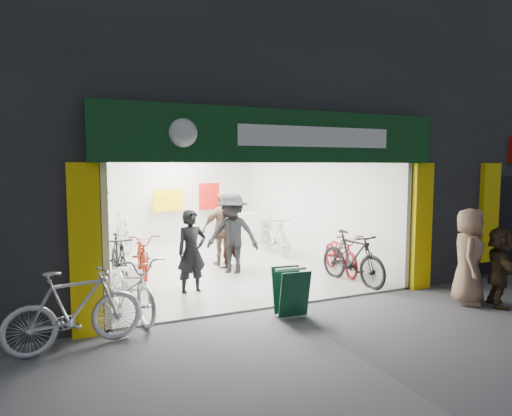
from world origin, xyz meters
TOP-DOWN VIEW (x-y plane):
  - ground at (0.00, 0.00)m, footprint 60.00×60.00m
  - building at (0.91, 4.99)m, footprint 17.00×10.27m
  - bike_left_front at (-2.50, 0.60)m, footprint 1.10×2.15m
  - bike_left_midfront at (-2.37, 3.16)m, footprint 0.58×1.74m
  - bike_left_midback at (-1.80, 3.45)m, footprint 0.83×1.97m
  - bike_left_back at (-1.80, 6.65)m, footprint 0.69×1.89m
  - bike_right_front at (2.16, 0.79)m, footprint 0.78×1.96m
  - bike_right_mid at (2.50, 1.71)m, footprint 1.01×1.96m
  - bike_right_back at (2.04, 4.28)m, footprint 0.56×1.88m
  - parked_bike at (-3.44, -0.49)m, footprint 1.97×0.88m
  - customer_a at (-1.19, 1.50)m, footprint 0.67×0.49m
  - customer_b at (0.22, 3.32)m, footprint 0.84×0.71m
  - customer_c at (0.15, 2.70)m, footprint 1.41×1.30m
  - customer_d at (0.24, 3.55)m, footprint 1.11×0.47m
  - pedestrian_near at (3.30, -1.20)m, footprint 1.02×1.00m
  - pedestrian_far at (3.67, -1.55)m, footprint 1.11×1.36m
  - sandwich_board at (-0.04, -0.50)m, footprint 0.57×0.58m

SIDE VIEW (x-z plane):
  - ground at x=0.00m, z-range 0.00..0.00m
  - sandwich_board at x=-0.04m, z-range 0.04..0.85m
  - bike_right_mid at x=2.50m, z-range 0.00..0.98m
  - bike_left_midback at x=-1.80m, z-range 0.00..1.01m
  - bike_left_midfront at x=-2.37m, z-range 0.00..1.03m
  - bike_left_front at x=-2.50m, z-range 0.00..1.07m
  - bike_left_back at x=-1.80m, z-range 0.00..1.11m
  - bike_right_back at x=2.04m, z-range 0.00..1.12m
  - parked_bike at x=-3.44m, z-range 0.00..1.14m
  - bike_right_front at x=2.16m, z-range 0.00..1.15m
  - pedestrian_far at x=3.67m, z-range 0.00..1.45m
  - customer_b at x=0.22m, z-range 0.00..1.53m
  - customer_a at x=-1.19m, z-range 0.00..1.69m
  - pedestrian_near at x=3.30m, z-range 0.00..1.77m
  - customer_d at x=0.24m, z-range 0.00..1.90m
  - customer_c at x=0.15m, z-range 0.00..1.91m
  - building at x=0.91m, z-range 0.31..8.31m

